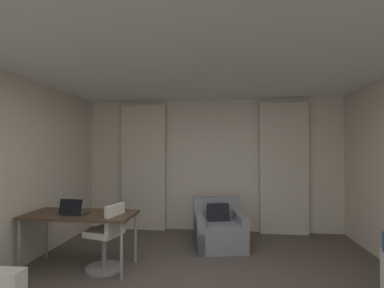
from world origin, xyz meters
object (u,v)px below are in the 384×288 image
Objects in this scene: laptop at (74,211)px; desk at (81,218)px; armchair at (219,230)px; desk_chair at (107,241)px.

desk is at bearing 57.69° from laptop.
laptop reaches higher than desk.
armchair is 2.17m from desk.
desk is 4.30× the size of laptop.
laptop is at bearing -122.31° from desk.
laptop is (-1.92, -1.12, 0.51)m from armchair.
armchair reaches higher than desk.
desk_chair is at bearing -6.67° from desk.
desk is 0.14m from laptop.
desk_chair is (-1.47, -1.08, 0.12)m from armchair.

